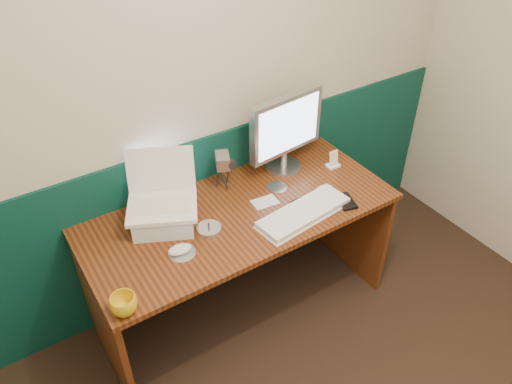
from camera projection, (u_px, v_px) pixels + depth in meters
back_wall at (188, 97)px, 2.45m from camera, size 3.50×0.04×2.50m
wainscot at (199, 215)px, 2.89m from camera, size 3.48×0.02×1.00m
desk at (241, 263)px, 2.76m from camera, size 1.60×0.70×0.75m
laptop_riser at (164, 217)px, 2.42m from camera, size 0.36×0.34×0.10m
laptop at (159, 186)px, 2.30m from camera, size 0.41×0.37×0.27m
monitor at (285, 132)px, 2.70m from camera, size 0.48×0.19×0.47m
keyboard at (304, 213)px, 2.50m from camera, size 0.52×0.22×0.03m
mouse_right at (323, 190)px, 2.64m from camera, size 0.13×0.08×0.04m
mouse_left at (180, 249)px, 2.28m from camera, size 0.12×0.08×0.04m
mug at (124, 305)px, 2.00m from camera, size 0.14×0.14×0.09m
camcorder at (223, 173)px, 2.64m from camera, size 0.12×0.14×0.18m
cd_spindle at (209, 229)px, 2.40m from camera, size 0.12×0.12×0.02m
cd_loose_a at (182, 253)px, 2.29m from camera, size 0.13×0.13×0.00m
cd_loose_b at (277, 187)px, 2.69m from camera, size 0.11×0.11×0.00m
pen at (299, 198)px, 2.61m from camera, size 0.13×0.01×0.01m
papers at (265, 202)px, 2.59m from camera, size 0.14×0.10×0.00m
dock at (333, 165)px, 2.84m from camera, size 0.08×0.06×0.01m
music_player at (334, 158)px, 2.81m from camera, size 0.05×0.03×0.09m
pda at (346, 201)px, 2.58m from camera, size 0.11×0.15×0.02m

